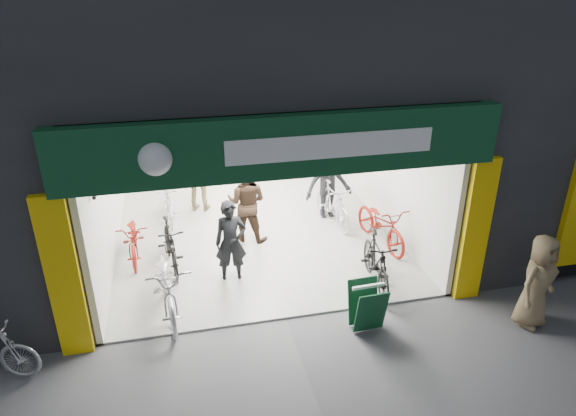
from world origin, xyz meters
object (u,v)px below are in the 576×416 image
object	(u,v)px
bike_right_front	(376,262)
pedestrian_near	(537,281)
bike_left_front	(168,285)
sandwich_board	(367,305)

from	to	relation	value
bike_right_front	pedestrian_near	size ratio (longest dim) A/B	1.06
bike_left_front	pedestrian_near	distance (m)	5.97
sandwich_board	pedestrian_near	bearing A→B (deg)	-12.46
bike_left_front	sandwich_board	size ratio (longest dim) A/B	2.56
bike_left_front	bike_right_front	xyz separation A→B (m)	(3.67, -0.06, -0.02)
bike_right_front	pedestrian_near	world-z (taller)	pedestrian_near
pedestrian_near	bike_right_front	bearing A→B (deg)	118.10
bike_left_front	pedestrian_near	bearing A→B (deg)	-21.47
bike_right_front	sandwich_board	xyz separation A→B (m)	(-0.59, -1.10, -0.08)
bike_left_front	pedestrian_near	size ratio (longest dim) A/B	1.26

